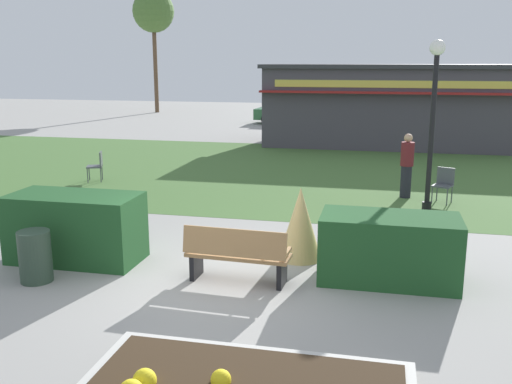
{
  "coord_description": "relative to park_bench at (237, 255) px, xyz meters",
  "views": [
    {
      "loc": [
        2.6,
        -8.43,
        3.53
      ],
      "look_at": [
        0.16,
        2.54,
        0.94
      ],
      "focal_mm": 40.12,
      "sensor_mm": 36.0,
      "label": 1
    }
  ],
  "objects": [
    {
      "name": "ground_plane",
      "position": [
        -0.41,
        -0.03,
        -0.48
      ],
      "size": [
        80.0,
        80.0,
        0.0
      ],
      "primitive_type": "plane",
      "color": "#999691"
    },
    {
      "name": "lawn_patch",
      "position": [
        -0.41,
        9.72,
        -0.48
      ],
      "size": [
        36.0,
        12.0,
        0.01
      ],
      "primitive_type": "cube",
      "color": "#446B33",
      "rests_on": "ground_plane"
    },
    {
      "name": "park_bench",
      "position": [
        0.0,
        0.0,
        0.0
      ],
      "size": [
        1.72,
        0.61,
        0.95
      ],
      "color": "#9E7547",
      "rests_on": "ground_plane"
    },
    {
      "name": "hedge_left",
      "position": [
        -3.09,
        0.43,
        0.13
      ],
      "size": [
        2.32,
        1.1,
        1.22
      ],
      "primitive_type": "cube",
      "color": "#1E4C23",
      "rests_on": "ground_plane"
    },
    {
      "name": "hedge_right",
      "position": [
        2.39,
        0.63,
        0.07
      ],
      "size": [
        2.22,
        1.1,
        1.1
      ],
      "primitive_type": "cube",
      "color": "#1E4C23",
      "rests_on": "ground_plane"
    },
    {
      "name": "ornamental_grass_behind_left",
      "position": [
        1.8,
        1.08,
        0.05
      ],
      "size": [
        0.58,
        0.58,
        1.06
      ],
      "primitive_type": "cone",
      "color": "tan",
      "rests_on": "ground_plane"
    },
    {
      "name": "ornamental_grass_behind_right",
      "position": [
        0.83,
        1.39,
        0.18
      ],
      "size": [
        0.79,
        0.79,
        1.33
      ],
      "primitive_type": "cone",
      "color": "tan",
      "rests_on": "ground_plane"
    },
    {
      "name": "lamppost_mid",
      "position": [
        3.32,
        5.5,
        2.05
      ],
      "size": [
        0.36,
        0.36,
        4.0
      ],
      "color": "black",
      "rests_on": "ground_plane"
    },
    {
      "name": "trash_bin",
      "position": [
        -3.22,
        -0.64,
        -0.05
      ],
      "size": [
        0.52,
        0.52,
        0.85
      ],
      "primitive_type": "cylinder",
      "color": "#2D4233",
      "rests_on": "ground_plane"
    },
    {
      "name": "food_kiosk",
      "position": [
        2.74,
        16.43,
        1.22
      ],
      "size": [
        11.13,
        4.27,
        3.38
      ],
      "color": "#47424C",
      "rests_on": "ground_plane"
    },
    {
      "name": "cafe_chair_west",
      "position": [
        3.78,
        6.37,
        0.05
      ],
      "size": [
        0.58,
        0.58,
        0.89
      ],
      "color": "#4C5156",
      "rests_on": "ground_plane"
    },
    {
      "name": "cafe_chair_east",
      "position": [
        -6.06,
        6.89,
        0.05
      ],
      "size": [
        0.57,
        0.57,
        0.89
      ],
      "color": "#4C5156",
      "rests_on": "ground_plane"
    },
    {
      "name": "person_strolling",
      "position": [
        2.86,
        6.74,
        0.38
      ],
      "size": [
        0.34,
        0.34,
        1.69
      ],
      "rotation": [
        0.0,
        0.0,
        3.67
      ],
      "color": "#23232D",
      "rests_on": "ground_plane"
    },
    {
      "name": "parked_car_west_slot",
      "position": [
        -2.9,
        24.03,
        0.16
      ],
      "size": [
        4.25,
        2.15,
        1.2
      ],
      "color": "#2D6638",
      "rests_on": "ground_plane"
    },
    {
      "name": "parked_car_center_slot",
      "position": [
        2.38,
        24.03,
        0.16
      ],
      "size": [
        4.27,
        2.19,
        1.2
      ],
      "color": "black",
      "rests_on": "ground_plane"
    },
    {
      "name": "parked_car_east_slot",
      "position": [
        7.49,
        24.02,
        0.16
      ],
      "size": [
        4.32,
        2.3,
        1.2
      ],
      "color": "maroon",
      "rests_on": "ground_plane"
    },
    {
      "name": "tree_right_bg",
      "position": [
        -13.3,
        29.36,
        6.22
      ],
      "size": [
        2.8,
        2.8,
        8.17
      ],
      "color": "brown",
      "rests_on": "ground_plane"
    }
  ]
}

